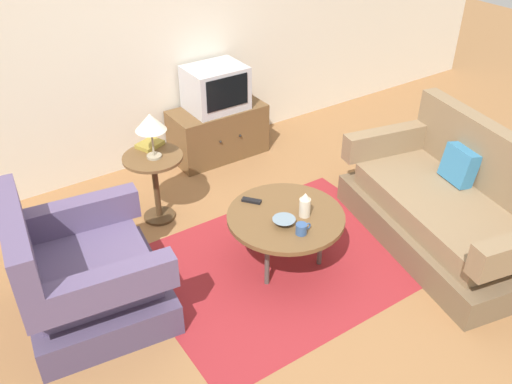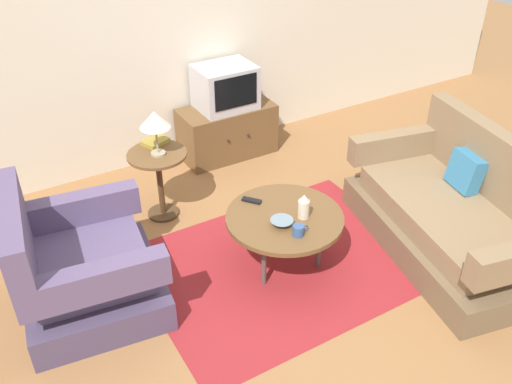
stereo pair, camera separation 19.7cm
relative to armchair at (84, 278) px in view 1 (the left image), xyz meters
name	(u,v)px [view 1 (the left image)]	position (x,y,z in m)	size (l,w,h in m)	color
ground_plane	(287,277)	(1.34, -0.48, -0.31)	(16.00, 16.00, 0.00)	olive
back_wall	(143,24)	(1.34, 1.74, 1.04)	(9.00, 0.12, 2.70)	beige
area_rug	(284,262)	(1.42, -0.34, -0.31)	(2.09, 1.59, 0.00)	maroon
armchair	(84,278)	(0.00, 0.00, 0.00)	(1.02, 1.08, 0.92)	#4B3E5C
couch	(451,209)	(2.67, -0.83, -0.01)	(1.23, 1.88, 0.93)	brown
coffee_table	(286,218)	(1.42, -0.34, 0.12)	(0.86, 0.86, 0.45)	brown
side_table	(155,174)	(0.88, 0.74, 0.13)	(0.49, 0.49, 0.61)	brown
tv_stand	(218,132)	(1.87, 1.41, -0.05)	(0.94, 0.48, 0.52)	brown
television	(216,88)	(1.87, 1.42, 0.42)	(0.55, 0.44, 0.42)	#B7B7BC
table_lamp	(150,123)	(0.88, 0.72, 0.60)	(0.25, 0.25, 0.38)	#9E937A
vase	(305,205)	(1.52, -0.42, 0.24)	(0.08, 0.08, 0.19)	beige
mug	(302,229)	(1.38, -0.57, 0.19)	(0.12, 0.08, 0.08)	#335184
bowl	(284,221)	(1.34, -0.42, 0.17)	(0.17, 0.17, 0.05)	slate
tv_remote_dark	(252,201)	(1.30, -0.06, 0.16)	(0.13, 0.15, 0.02)	black
book	(150,144)	(0.93, 0.91, 0.31)	(0.24, 0.22, 0.03)	olive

